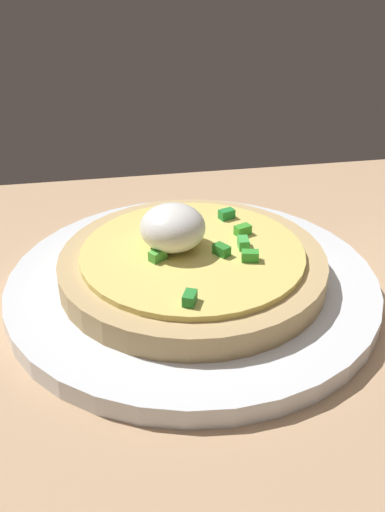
{
  "coord_description": "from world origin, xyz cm",
  "views": [
    {
      "loc": [
        5.7,
        32.06,
        30.58
      ],
      "look_at": [
        -1.43,
        -8.33,
        6.69
      ],
      "focal_mm": 42.52,
      "sensor_mm": 36.0,
      "label": 1
    }
  ],
  "objects": [
    {
      "name": "pizza",
      "position": [
        -1.35,
        -8.38,
        6.13
      ],
      "size": [
        21.08,
        21.08,
        6.08
      ],
      "color": "tan",
      "rests_on": "plate"
    },
    {
      "name": "plate",
      "position": [
        -1.43,
        -8.33,
        3.89
      ],
      "size": [
        29.59,
        29.59,
        1.59
      ],
      "primitive_type": "cylinder",
      "color": "white",
      "rests_on": "dining_table"
    },
    {
      "name": "dining_table",
      "position": [
        0.0,
        0.0,
        1.55
      ],
      "size": [
        110.36,
        67.55,
        3.1
      ],
      "primitive_type": "cube",
      "color": "tan",
      "rests_on": "ground"
    }
  ]
}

